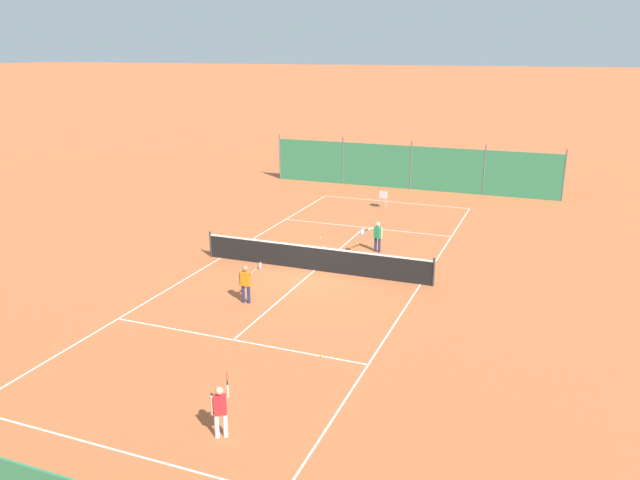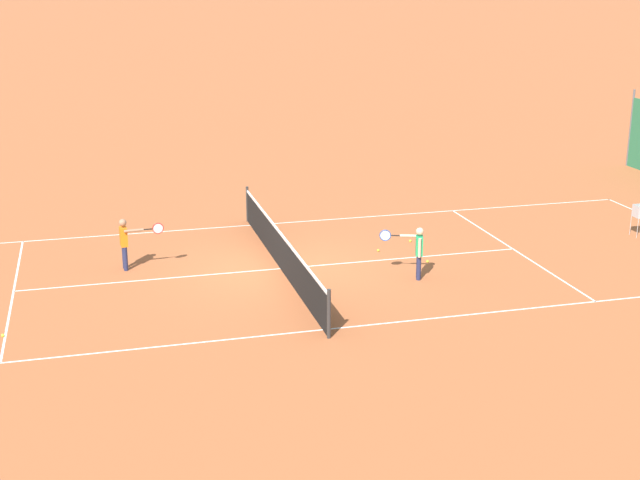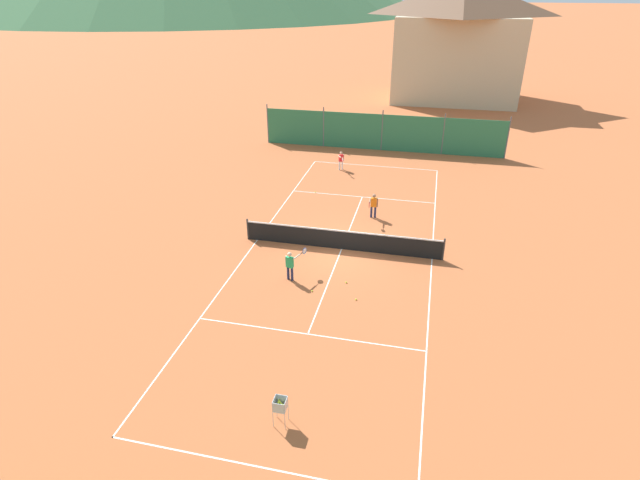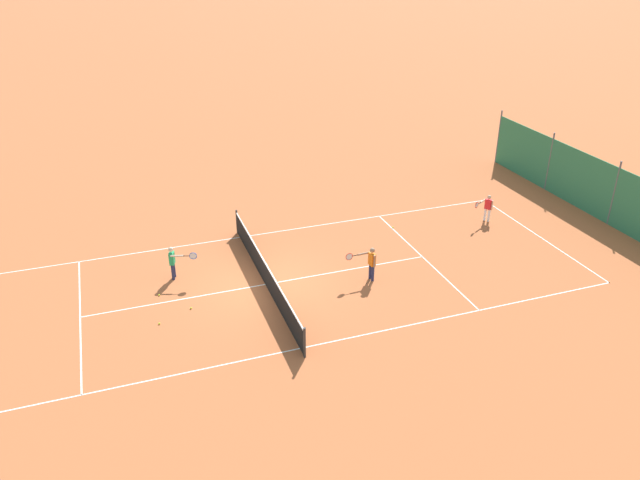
% 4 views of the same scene
% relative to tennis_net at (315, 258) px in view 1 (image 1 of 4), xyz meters
% --- Properties ---
extents(ground_plane, '(600.00, 600.00, 0.00)m').
position_rel_tennis_net_xyz_m(ground_plane, '(0.00, 0.00, -0.50)').
color(ground_plane, '#B25B33').
extents(court_line_markings, '(8.25, 23.85, 0.01)m').
position_rel_tennis_net_xyz_m(court_line_markings, '(0.00, 0.00, -0.50)').
color(court_line_markings, white).
rests_on(court_line_markings, ground).
extents(tennis_net, '(9.18, 0.08, 1.06)m').
position_rel_tennis_net_xyz_m(tennis_net, '(0.00, 0.00, 0.00)').
color(tennis_net, '#2D2D2D').
rests_on(tennis_net, ground).
extents(windscreen_fence_near, '(17.28, 0.08, 2.90)m').
position_rel_tennis_net_xyz_m(windscreen_fence_near, '(-0.00, -15.50, 0.81)').
color(windscreen_fence_near, '#2D754C').
rests_on(windscreen_fence_near, ground).
extents(player_far_service, '(0.45, 1.08, 1.31)m').
position_rel_tennis_net_xyz_m(player_far_service, '(0.95, 3.73, 0.26)').
color(player_far_service, '#23284C').
rests_on(player_far_service, ground).
extents(player_near_service, '(0.51, 1.03, 1.22)m').
position_rel_tennis_net_xyz_m(player_near_service, '(-2.05, 10.62, 0.22)').
color(player_near_service, white).
rests_on(player_near_service, ground).
extents(player_near_baseline, '(0.71, 0.98, 1.29)m').
position_rel_tennis_net_xyz_m(player_near_baseline, '(-1.57, -3.04, 0.25)').
color(player_near_baseline, '#23284C').
rests_on(player_near_baseline, ground).
extents(tennis_ball_by_net_right, '(0.07, 0.07, 0.07)m').
position_rel_tennis_net_xyz_m(tennis_ball_by_net_right, '(0.72, -2.82, -0.47)').
color(tennis_ball_by_net_right, '#CCE033').
rests_on(tennis_ball_by_net_right, ground).
extents(tennis_ball_near_corner, '(0.07, 0.07, 0.07)m').
position_rel_tennis_net_xyz_m(tennis_ball_near_corner, '(1.31, -3.95, -0.47)').
color(tennis_ball_near_corner, '#CCE033').
rests_on(tennis_ball_near_corner, ground).
extents(tennis_ball_far_corner, '(0.07, 0.07, 0.07)m').
position_rel_tennis_net_xyz_m(tennis_ball_far_corner, '(-0.50, -3.75, -0.47)').
color(tennis_ball_far_corner, '#CCE033').
rests_on(tennis_ball_far_corner, ground).
extents(tennis_ball_mid_court, '(0.07, 0.07, 0.07)m').
position_rel_tennis_net_xyz_m(tennis_ball_mid_court, '(-2.78, 6.45, -0.47)').
color(tennis_ball_mid_court, '#CCE033').
rests_on(tennis_ball_mid_court, ground).
extents(ball_hopper, '(0.36, 0.36, 0.89)m').
position_rel_tennis_net_xyz_m(ball_hopper, '(0.24, -10.40, 0.16)').
color(ball_hopper, '#B7B7BC').
rests_on(ball_hopper, ground).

